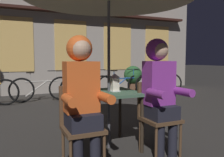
{
  "coord_description": "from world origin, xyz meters",
  "views": [
    {
      "loc": [
        -1.14,
        -2.67,
        1.16
      ],
      "look_at": [
        0.0,
        -0.1,
        0.91
      ],
      "focal_mm": 36.75,
      "sensor_mm": 36.0,
      "label": 1
    }
  ],
  "objects_px": {
    "chair_right": "(157,113)",
    "bicycle_furthest": "(159,84)",
    "chair_left": "(81,122)",
    "person_left_hooded": "(82,89)",
    "potted_plant": "(133,77)",
    "bicycle_fifth": "(122,85)",
    "person_right_hooded": "(160,85)",
    "lantern": "(115,82)",
    "bicycle_fourth": "(87,87)",
    "bicycle_third": "(42,89)",
    "cafe_table": "(109,99)"
  },
  "relations": [
    {
      "from": "person_left_hooded",
      "to": "bicycle_furthest",
      "type": "height_order",
      "value": "person_left_hooded"
    },
    {
      "from": "bicycle_furthest",
      "to": "potted_plant",
      "type": "relative_size",
      "value": 1.82
    },
    {
      "from": "lantern",
      "to": "cafe_table",
      "type": "bearing_deg",
      "value": 160.23
    },
    {
      "from": "lantern",
      "to": "bicycle_third",
      "type": "distance_m",
      "value": 3.83
    },
    {
      "from": "person_right_hooded",
      "to": "bicycle_fifth",
      "type": "distance_m",
      "value": 4.45
    },
    {
      "from": "person_left_hooded",
      "to": "person_right_hooded",
      "type": "height_order",
      "value": "same"
    },
    {
      "from": "cafe_table",
      "to": "person_left_hooded",
      "type": "bearing_deg",
      "value": -138.43
    },
    {
      "from": "person_right_hooded",
      "to": "potted_plant",
      "type": "distance_m",
      "value": 4.86
    },
    {
      "from": "person_left_hooded",
      "to": "bicycle_fourth",
      "type": "xyz_separation_m",
      "value": [
        1.35,
        4.07,
        -0.5
      ]
    },
    {
      "from": "chair_left",
      "to": "potted_plant",
      "type": "bearing_deg",
      "value": 54.92
    },
    {
      "from": "bicycle_fourth",
      "to": "bicycle_third",
      "type": "bearing_deg",
      "value": 175.87
    },
    {
      "from": "chair_left",
      "to": "chair_right",
      "type": "xyz_separation_m",
      "value": [
        0.96,
        0.0,
        0.0
      ]
    },
    {
      "from": "person_right_hooded",
      "to": "bicycle_fourth",
      "type": "bearing_deg",
      "value": 84.47
    },
    {
      "from": "chair_left",
      "to": "bicycle_third",
      "type": "height_order",
      "value": "chair_left"
    },
    {
      "from": "bicycle_fifth",
      "to": "bicycle_furthest",
      "type": "bearing_deg",
      "value": -10.96
    },
    {
      "from": "bicycle_third",
      "to": "bicycle_fifth",
      "type": "distance_m",
      "value": 2.43
    },
    {
      "from": "person_left_hooded",
      "to": "bicycle_third",
      "type": "distance_m",
      "value": 4.2
    },
    {
      "from": "cafe_table",
      "to": "person_left_hooded",
      "type": "height_order",
      "value": "person_left_hooded"
    },
    {
      "from": "lantern",
      "to": "chair_right",
      "type": "distance_m",
      "value": 0.65
    },
    {
      "from": "chair_right",
      "to": "bicycle_furthest",
      "type": "relative_size",
      "value": 0.52
    },
    {
      "from": "chair_left",
      "to": "potted_plant",
      "type": "xyz_separation_m",
      "value": [
        3.04,
        4.32,
        0.05
      ]
    },
    {
      "from": "lantern",
      "to": "person_left_hooded",
      "type": "bearing_deg",
      "value": -143.99
    },
    {
      "from": "chair_right",
      "to": "bicycle_third",
      "type": "xyz_separation_m",
      "value": [
        -0.87,
        4.11,
        -0.14
      ]
    },
    {
      "from": "bicycle_fifth",
      "to": "person_right_hooded",
      "type": "bearing_deg",
      "value": -110.67
    },
    {
      "from": "bicycle_furthest",
      "to": "potted_plant",
      "type": "distance_m",
      "value": 0.88
    },
    {
      "from": "chair_left",
      "to": "person_right_hooded",
      "type": "bearing_deg",
      "value": -3.39
    },
    {
      "from": "bicycle_third",
      "to": "potted_plant",
      "type": "distance_m",
      "value": 2.96
    },
    {
      "from": "person_left_hooded",
      "to": "bicycle_fourth",
      "type": "distance_m",
      "value": 4.32
    },
    {
      "from": "chair_right",
      "to": "bicycle_furthest",
      "type": "xyz_separation_m",
      "value": [
        2.78,
        3.84,
        -0.14
      ]
    },
    {
      "from": "cafe_table",
      "to": "chair_left",
      "type": "bearing_deg",
      "value": -142.45
    },
    {
      "from": "chair_left",
      "to": "bicycle_fourth",
      "type": "distance_m",
      "value": 4.24
    },
    {
      "from": "person_left_hooded",
      "to": "potted_plant",
      "type": "bearing_deg",
      "value": 55.27
    },
    {
      "from": "bicycle_furthest",
      "to": "lantern",
      "type": "bearing_deg",
      "value": -132.36
    },
    {
      "from": "chair_left",
      "to": "bicycle_fourth",
      "type": "height_order",
      "value": "chair_left"
    },
    {
      "from": "lantern",
      "to": "bicycle_fourth",
      "type": "bearing_deg",
      "value": 77.66
    },
    {
      "from": "bicycle_third",
      "to": "potted_plant",
      "type": "relative_size",
      "value": 1.83
    },
    {
      "from": "bicycle_third",
      "to": "potted_plant",
      "type": "height_order",
      "value": "potted_plant"
    },
    {
      "from": "person_right_hooded",
      "to": "bicycle_fourth",
      "type": "distance_m",
      "value": 4.12
    },
    {
      "from": "cafe_table",
      "to": "potted_plant",
      "type": "xyz_separation_m",
      "value": [
        2.56,
        3.95,
        -0.09
      ]
    },
    {
      "from": "bicycle_furthest",
      "to": "bicycle_third",
      "type": "bearing_deg",
      "value": 175.81
    },
    {
      "from": "cafe_table",
      "to": "lantern",
      "type": "height_order",
      "value": "lantern"
    },
    {
      "from": "lantern",
      "to": "bicycle_third",
      "type": "bearing_deg",
      "value": 96.94
    },
    {
      "from": "chair_left",
      "to": "bicycle_furthest",
      "type": "bearing_deg",
      "value": 45.76
    },
    {
      "from": "person_right_hooded",
      "to": "bicycle_fourth",
      "type": "xyz_separation_m",
      "value": [
        0.39,
        4.07,
        -0.5
      ]
    },
    {
      "from": "person_left_hooded",
      "to": "potted_plant",
      "type": "xyz_separation_m",
      "value": [
        3.04,
        4.38,
        -0.3
      ]
    },
    {
      "from": "chair_left",
      "to": "person_left_hooded",
      "type": "height_order",
      "value": "person_left_hooded"
    },
    {
      "from": "person_right_hooded",
      "to": "bicycle_third",
      "type": "distance_m",
      "value": 4.28
    },
    {
      "from": "person_left_hooded",
      "to": "person_right_hooded",
      "type": "distance_m",
      "value": 0.96
    },
    {
      "from": "chair_left",
      "to": "lantern",
      "type": "bearing_deg",
      "value": 31.95
    },
    {
      "from": "bicycle_third",
      "to": "bicycle_fifth",
      "type": "xyz_separation_m",
      "value": [
        2.43,
        -0.03,
        0.0
      ]
    }
  ]
}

